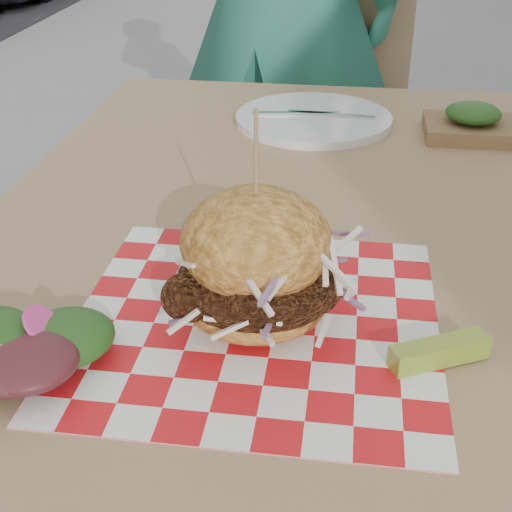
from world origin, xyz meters
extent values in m
cube|color=#A27F5A|center=(-0.09, -0.17, 0.73)|extent=(0.80, 1.20, 0.04)
cylinder|color=#333338|center=(-0.43, 0.37, 0.35)|extent=(0.05, 0.05, 0.71)
cylinder|color=#333338|center=(0.25, 0.37, 0.35)|extent=(0.05, 0.05, 0.71)
cube|color=#A27F5A|center=(-0.09, 0.75, 0.45)|extent=(0.48, 0.48, 0.04)
cube|color=#A27F5A|center=(-0.12, 0.95, 0.70)|extent=(0.42, 0.11, 0.50)
cylinder|color=#333338|center=(-0.24, 0.54, 0.21)|extent=(0.03, 0.03, 0.43)
cylinder|color=#333338|center=(0.11, 0.60, 0.21)|extent=(0.03, 0.03, 0.43)
cylinder|color=#333338|center=(-0.30, 0.90, 0.21)|extent=(0.03, 0.03, 0.43)
cylinder|color=#333338|center=(0.06, 0.96, 0.21)|extent=(0.03, 0.03, 0.43)
cube|color=red|center=(-0.11, -0.40, 0.75)|extent=(0.36, 0.36, 0.00)
ellipsoid|color=gold|center=(-0.11, -0.40, 0.78)|extent=(0.14, 0.14, 0.05)
ellipsoid|color=brown|center=(-0.11, -0.40, 0.80)|extent=(0.16, 0.14, 0.08)
ellipsoid|color=gold|center=(-0.11, -0.40, 0.84)|extent=(0.14, 0.14, 0.10)
cylinder|color=#A27F5A|center=(-0.11, -0.40, 0.91)|extent=(0.00, 0.00, 0.11)
cube|color=olive|center=(0.07, -0.45, 0.76)|extent=(0.09, 0.06, 0.02)
ellipsoid|color=#3F1419|center=(-0.28, -0.51, 0.76)|extent=(0.08, 0.08, 0.03)
ellipsoid|color=#194212|center=(-0.30, -0.48, 0.76)|extent=(0.08, 0.08, 0.03)
ellipsoid|color=#194212|center=(-0.33, -0.49, 0.76)|extent=(0.08, 0.08, 0.03)
ellipsoid|color=#194212|center=(-0.30, -0.53, 0.76)|extent=(0.08, 0.08, 0.03)
cylinder|color=#F0429C|center=(-0.29, -0.49, 0.79)|extent=(0.05, 0.05, 0.04)
cylinder|color=white|center=(-0.09, 0.20, 0.76)|extent=(0.27, 0.27, 0.01)
cube|color=silver|center=(-0.12, 0.20, 0.77)|extent=(0.15, 0.03, 0.00)
cube|color=silver|center=(-0.06, 0.20, 0.77)|extent=(0.15, 0.03, 0.00)
cube|color=brown|center=(0.17, 0.17, 0.76)|extent=(0.15, 0.12, 0.02)
ellipsoid|color=#194212|center=(0.17, 0.17, 0.79)|extent=(0.09, 0.09, 0.03)
camera|label=1|loc=(-0.03, -0.99, 1.16)|focal=50.00mm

